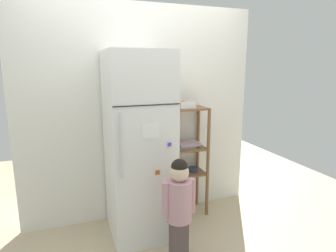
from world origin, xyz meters
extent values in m
plane|color=tan|center=(0.00, 0.00, 0.00)|extent=(6.00, 6.00, 0.00)
cube|color=silver|center=(0.00, 0.39, 1.16)|extent=(2.60, 0.03, 2.33)
cube|color=white|center=(-0.13, 0.02, 0.91)|extent=(0.60, 0.67, 1.83)
cube|color=black|center=(-0.13, -0.32, 1.36)|extent=(0.59, 0.01, 0.01)
cylinder|color=silver|center=(-0.37, -0.34, 1.03)|extent=(0.02, 0.02, 0.56)
cube|color=white|center=(-0.10, -0.32, 1.14)|extent=(0.16, 0.01, 0.14)
cube|color=red|center=(0.08, -0.32, 0.61)|extent=(0.03, 0.01, 0.03)
cube|color=#C0571C|center=(-0.04, -0.32, 0.75)|extent=(0.04, 0.01, 0.04)
cube|color=#622FCC|center=(0.07, -0.32, 1.00)|extent=(0.03, 0.01, 0.03)
cube|color=#584849|center=(0.08, -0.54, 0.19)|extent=(0.15, 0.10, 0.38)
cylinder|color=#BF8C99|center=(0.08, -0.54, 0.56)|extent=(0.22, 0.22, 0.36)
sphere|color=#BF8C99|center=(0.08, -0.48, 0.74)|extent=(0.10, 0.10, 0.10)
sphere|color=beige|center=(0.08, -0.54, 0.82)|extent=(0.16, 0.16, 0.16)
sphere|color=black|center=(0.08, -0.54, 0.86)|extent=(0.14, 0.14, 0.14)
cylinder|color=#BF8C99|center=(-0.04, -0.54, 0.59)|extent=(0.06, 0.06, 0.31)
cylinder|color=#BF8C99|center=(0.20, -0.54, 0.59)|extent=(0.06, 0.06, 0.31)
cylinder|color=brown|center=(0.28, 0.08, 0.62)|extent=(0.04, 0.04, 1.24)
cylinder|color=brown|center=(0.67, 0.08, 0.62)|extent=(0.04, 0.04, 1.24)
cylinder|color=brown|center=(0.28, 0.34, 0.62)|extent=(0.04, 0.04, 1.24)
cylinder|color=brown|center=(0.67, 0.34, 0.62)|extent=(0.04, 0.04, 1.24)
cube|color=brown|center=(0.48, 0.21, 1.23)|extent=(0.41, 0.28, 0.02)
cube|color=brown|center=(0.48, 0.21, 0.78)|extent=(0.41, 0.28, 0.02)
cube|color=brown|center=(0.48, 0.21, 0.49)|extent=(0.41, 0.28, 0.02)
cube|color=#99B2C6|center=(0.45, 0.23, 0.80)|extent=(0.24, 0.18, 0.03)
cube|color=#B293A3|center=(0.49, 0.21, 0.83)|extent=(0.24, 0.18, 0.03)
cylinder|color=#4C7266|center=(0.40, 0.21, 0.52)|extent=(0.11, 0.11, 0.05)
cylinder|color=#2D384C|center=(0.55, 0.21, 0.52)|extent=(0.12, 0.12, 0.05)
cube|color=white|center=(0.44, 0.20, 1.24)|extent=(0.18, 0.20, 0.01)
cube|color=white|center=(0.44, 0.11, 1.28)|extent=(0.18, 0.01, 0.08)
cube|color=white|center=(0.44, 0.30, 1.28)|extent=(0.18, 0.01, 0.08)
cube|color=white|center=(0.35, 0.20, 1.28)|extent=(0.01, 0.20, 0.08)
cube|color=white|center=(0.53, 0.20, 1.28)|extent=(0.01, 0.20, 0.08)
sphere|color=red|center=(0.41, 0.18, 1.29)|extent=(0.08, 0.08, 0.08)
camera|label=1|loc=(-0.78, -2.63, 1.69)|focal=30.65mm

